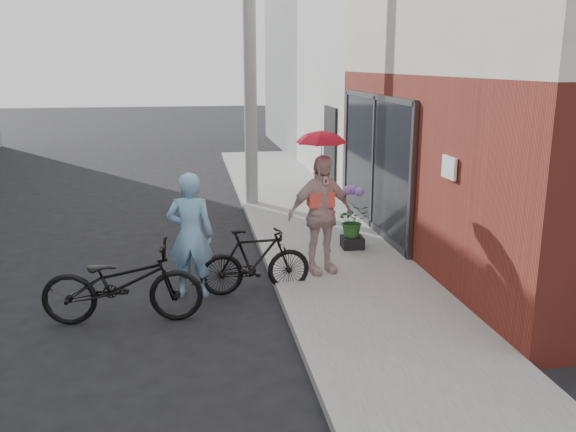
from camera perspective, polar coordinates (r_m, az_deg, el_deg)
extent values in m
plane|color=black|center=(8.04, -6.74, -9.23)|extent=(80.00, 80.00, 0.00)
cube|color=gray|center=(10.17, 4.62, -3.77)|extent=(2.20, 24.00, 0.12)
cube|color=#9E9E99|center=(9.96, -1.89, -4.11)|extent=(0.12, 24.00, 0.12)
cube|color=black|center=(11.56, 8.09, 4.94)|extent=(0.06, 3.80, 2.40)
cube|color=white|center=(8.43, 14.84, 4.40)|extent=(0.04, 0.40, 0.30)
cube|color=silver|center=(18.01, 15.71, 14.65)|extent=(8.00, 6.00, 7.00)
cube|color=gray|center=(24.55, 8.69, 14.72)|extent=(8.00, 8.00, 7.00)
cylinder|color=#9E9E99|center=(13.46, -3.61, 15.48)|extent=(0.28, 0.28, 7.00)
imported|color=#78ADD5|center=(8.46, -9.10, -1.80)|extent=(0.70, 0.51, 1.76)
imported|color=black|center=(7.89, -15.22, -6.06)|extent=(2.01, 0.80, 1.04)
imported|color=black|center=(8.60, -3.06, -4.23)|extent=(1.60, 0.56, 0.94)
imported|color=beige|center=(9.00, 3.06, 0.15)|extent=(1.11, 0.68, 1.77)
imported|color=red|center=(8.79, 3.16, 7.75)|extent=(0.71, 0.71, 0.62)
cube|color=black|center=(10.42, 6.03, -2.46)|extent=(0.38, 0.38, 0.19)
imported|color=#2B6629|center=(10.32, 6.09, -0.44)|extent=(0.51, 0.44, 0.57)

